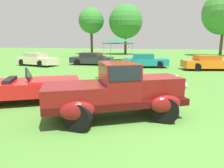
# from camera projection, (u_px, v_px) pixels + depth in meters

# --- Properties ---
(ground_plane) EXTENTS (120.00, 120.00, 0.00)m
(ground_plane) POSITION_uv_depth(u_px,v_px,m) (136.00, 121.00, 6.01)
(ground_plane) COLOR #4C8433
(feature_pickup_truck) EXTENTS (4.34, 3.28, 1.70)m
(feature_pickup_truck) POSITION_uv_depth(u_px,v_px,m) (116.00, 90.00, 6.11)
(feature_pickup_truck) COLOR #400B0B
(feature_pickup_truck) RESTS_ON ground_plane
(neighbor_convertible) EXTENTS (4.73, 3.64, 1.40)m
(neighbor_convertible) POSITION_uv_depth(u_px,v_px,m) (26.00, 87.00, 7.84)
(neighbor_convertible) COLOR red
(neighbor_convertible) RESTS_ON ground_plane
(show_car_cream) EXTENTS (4.39, 2.51, 1.22)m
(show_car_cream) POSITION_uv_depth(u_px,v_px,m) (37.00, 60.00, 19.65)
(show_car_cream) COLOR beige
(show_car_cream) RESTS_ON ground_plane
(show_car_charcoal) EXTENTS (4.29, 1.96, 1.22)m
(show_car_charcoal) POSITION_uv_depth(u_px,v_px,m) (91.00, 59.00, 20.45)
(show_car_charcoal) COLOR #28282D
(show_car_charcoal) RESTS_ON ground_plane
(show_car_teal) EXTENTS (4.31, 2.53, 1.22)m
(show_car_teal) POSITION_uv_depth(u_px,v_px,m) (144.00, 61.00, 18.46)
(show_car_teal) COLOR teal
(show_car_teal) RESTS_ON ground_plane
(show_car_orange) EXTENTS (4.38, 2.69, 1.22)m
(show_car_orange) POSITION_uv_depth(u_px,v_px,m) (208.00, 63.00, 16.69)
(show_car_orange) COLOR orange
(show_car_orange) RESTS_ON ground_plane
(spectator_near_truck) EXTENTS (0.46, 0.35, 1.69)m
(spectator_near_truck) POSITION_uv_depth(u_px,v_px,m) (102.00, 64.00, 12.58)
(spectator_near_truck) COLOR #9E998E
(spectator_near_truck) RESTS_ON ground_plane
(canopy_tent_left_field) EXTENTS (3.19, 3.19, 2.71)m
(canopy_tent_left_field) POSITION_uv_depth(u_px,v_px,m) (119.00, 41.00, 24.17)
(canopy_tent_left_field) COLOR #B7B7BC
(canopy_tent_left_field) RESTS_ON ground_plane
(treeline_far_left) EXTENTS (4.60, 4.60, 8.34)m
(treeline_far_left) POSITION_uv_depth(u_px,v_px,m) (91.00, 21.00, 36.77)
(treeline_far_left) COLOR #47331E
(treeline_far_left) RESTS_ON ground_plane
(treeline_mid_left) EXTENTS (5.93, 5.93, 8.74)m
(treeline_mid_left) POSITION_uv_depth(u_px,v_px,m) (126.00, 22.00, 35.78)
(treeline_mid_left) COLOR #47331E
(treeline_mid_left) RESTS_ON ground_plane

